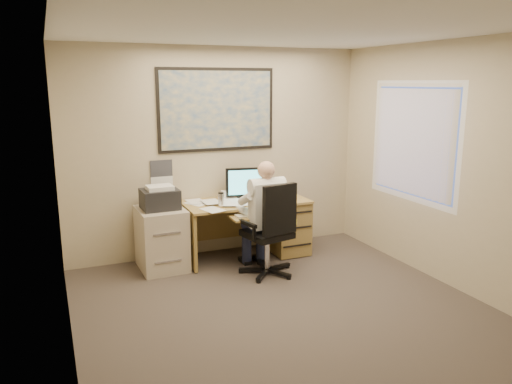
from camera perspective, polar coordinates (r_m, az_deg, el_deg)
name	(u,v)px	position (r m, az deg, el deg)	size (l,w,h in m)	color
room_shell	(297,183)	(4.54, 4.74, 0.99)	(4.00, 4.50, 2.70)	#3D352F
desk	(268,220)	(6.66, 1.40, -3.27)	(1.60, 0.97, 1.15)	tan
world_map	(217,110)	(6.51, -4.47, 9.35)	(1.56, 0.03, 1.06)	#1E4C93
wall_calendar	(162,177)	(6.42, -10.73, 1.75)	(0.28, 0.01, 0.42)	white
window_blinds	(413,142)	(6.27, 17.51, 5.48)	(0.06, 1.40, 1.30)	beige
filing_cabinet	(161,233)	(6.21, -10.77, -4.64)	(0.56, 0.66, 1.04)	#BEB099
office_chair	(268,248)	(5.92, 1.38, -6.47)	(0.80, 0.80, 1.13)	black
person	(266,218)	(5.89, 1.16, -3.00)	(0.55, 0.78, 1.36)	white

